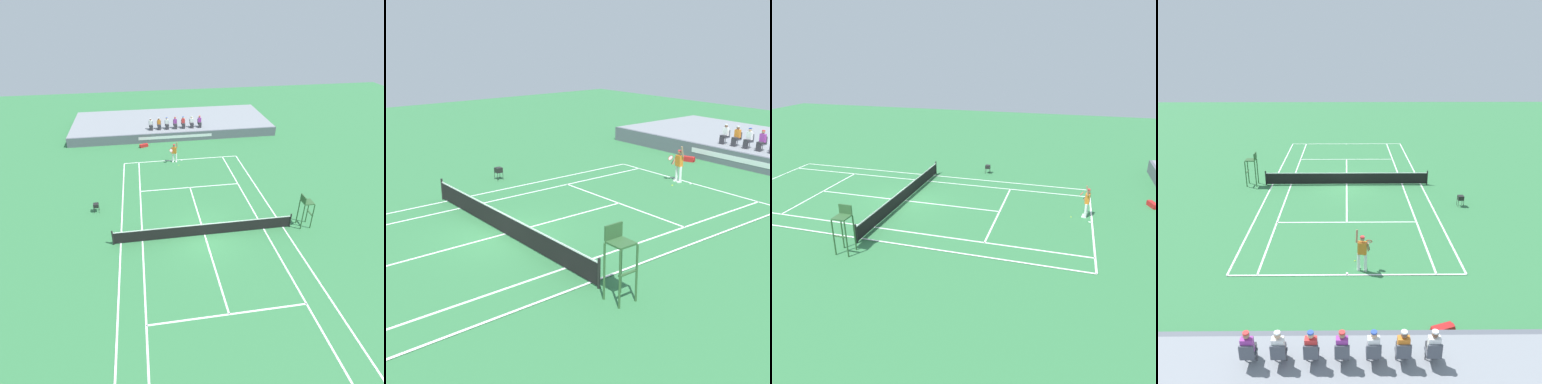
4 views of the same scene
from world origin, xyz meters
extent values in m
plane|color=#337542|center=(0.00, 0.00, 0.00)|extent=(80.00, 80.00, 0.00)
cube|color=#337542|center=(0.00, 0.00, 0.01)|extent=(10.98, 23.78, 0.02)
cube|color=white|center=(0.00, 11.89, 0.02)|extent=(10.98, 0.10, 0.01)
cube|color=white|center=(-5.49, 0.00, 0.02)|extent=(0.10, 23.78, 0.01)
cube|color=white|center=(5.49, 0.00, 0.02)|extent=(0.10, 23.78, 0.01)
cube|color=white|center=(-4.11, 0.00, 0.02)|extent=(0.10, 23.78, 0.01)
cube|color=white|center=(4.11, 0.00, 0.02)|extent=(0.10, 23.78, 0.01)
cube|color=white|center=(0.00, 6.40, 0.02)|extent=(8.22, 0.10, 0.01)
cube|color=white|center=(0.00, 0.00, 0.02)|extent=(0.10, 12.80, 0.01)
cube|color=white|center=(0.00, 11.79, 0.02)|extent=(0.10, 0.20, 0.01)
cylinder|color=black|center=(-5.94, 0.00, 0.54)|extent=(0.10, 0.10, 1.07)
cylinder|color=black|center=(5.94, 0.00, 0.54)|extent=(0.10, 0.10, 1.07)
cube|color=black|center=(0.00, 0.00, 0.48)|extent=(11.78, 0.02, 0.84)
cube|color=white|center=(0.00, 0.00, 0.90)|extent=(11.78, 0.03, 0.06)
cube|color=#565B66|center=(0.00, 16.78, 0.50)|extent=(22.93, 0.24, 1.01)
cube|color=silver|center=(0.00, 16.66, 0.55)|extent=(8.02, 0.01, 0.32)
cube|color=#474C56|center=(-2.55, 18.10, 1.42)|extent=(0.44, 0.44, 0.06)
cube|color=#474C56|center=(-2.55, 18.30, 1.67)|extent=(0.44, 0.06, 0.44)
cylinder|color=#4C4C51|center=(-2.37, 17.95, 1.20)|extent=(0.04, 0.04, 0.38)
cylinder|color=#4C4C51|center=(-2.72, 17.95, 1.20)|extent=(0.04, 0.04, 0.38)
cube|color=#2D2D33|center=(-2.55, 18.00, 1.50)|extent=(0.34, 0.44, 0.16)
cube|color=#2D2D33|center=(-2.55, 17.80, 1.23)|extent=(0.30, 0.14, 0.44)
cube|color=white|center=(-2.55, 18.16, 1.79)|extent=(0.36, 0.22, 0.52)
sphere|color=brown|center=(-2.55, 18.16, 2.16)|extent=(0.20, 0.20, 0.20)
cylinder|color=white|center=(-2.55, 18.16, 2.25)|extent=(0.19, 0.19, 0.05)
cube|color=#474C56|center=(-1.65, 18.10, 1.42)|extent=(0.44, 0.44, 0.06)
cube|color=#474C56|center=(-1.65, 18.30, 1.67)|extent=(0.44, 0.06, 0.44)
cylinder|color=#4C4C51|center=(-1.47, 17.95, 1.20)|extent=(0.04, 0.04, 0.38)
cylinder|color=#4C4C51|center=(-1.82, 17.95, 1.20)|extent=(0.04, 0.04, 0.38)
cube|color=#2D2D33|center=(-1.65, 18.00, 1.50)|extent=(0.34, 0.44, 0.16)
cube|color=#2D2D33|center=(-1.65, 17.80, 1.23)|extent=(0.30, 0.14, 0.44)
cube|color=orange|center=(-1.65, 18.16, 1.79)|extent=(0.36, 0.22, 0.52)
sphere|color=brown|center=(-1.65, 18.16, 2.16)|extent=(0.20, 0.20, 0.20)
cylinder|color=white|center=(-1.65, 18.16, 2.25)|extent=(0.19, 0.19, 0.05)
cube|color=#474C56|center=(-0.77, 18.10, 1.42)|extent=(0.44, 0.44, 0.06)
cube|color=#474C56|center=(-0.77, 18.30, 1.67)|extent=(0.44, 0.06, 0.44)
cylinder|color=#4C4C51|center=(-0.60, 17.95, 1.20)|extent=(0.04, 0.04, 0.38)
cylinder|color=#4C4C51|center=(-0.95, 17.95, 1.20)|extent=(0.04, 0.04, 0.38)
cube|color=#2D2D33|center=(-0.77, 18.00, 1.50)|extent=(0.34, 0.44, 0.16)
cube|color=#2D2D33|center=(-0.77, 17.80, 1.23)|extent=(0.30, 0.14, 0.44)
cube|color=white|center=(-0.77, 18.16, 1.79)|extent=(0.36, 0.22, 0.52)
sphere|color=tan|center=(-0.77, 18.16, 2.16)|extent=(0.20, 0.20, 0.20)
cylinder|color=#2D4CA8|center=(-0.77, 18.16, 2.25)|extent=(0.19, 0.19, 0.05)
cube|color=#474C56|center=(0.15, 18.10, 1.42)|extent=(0.44, 0.44, 0.06)
cube|color=#474C56|center=(0.15, 18.30, 1.67)|extent=(0.44, 0.06, 0.44)
cylinder|color=#4C4C51|center=(0.32, 17.95, 1.20)|extent=(0.04, 0.04, 0.38)
cylinder|color=#4C4C51|center=(-0.03, 17.95, 1.20)|extent=(0.04, 0.04, 0.38)
cube|color=#2D2D33|center=(0.15, 18.00, 1.50)|extent=(0.34, 0.44, 0.16)
cube|color=#2D2D33|center=(0.15, 17.80, 1.23)|extent=(0.30, 0.14, 0.44)
cube|color=purple|center=(0.15, 18.16, 1.79)|extent=(0.36, 0.22, 0.52)
sphere|color=#A37556|center=(0.15, 18.16, 2.16)|extent=(0.20, 0.20, 0.20)
cylinder|color=red|center=(0.15, 18.16, 2.25)|extent=(0.19, 0.19, 0.05)
cylinder|color=white|center=(-0.54, 11.49, 0.46)|extent=(0.15, 0.15, 0.92)
cylinder|color=white|center=(-0.86, 11.55, 0.46)|extent=(0.15, 0.15, 0.92)
cube|color=white|center=(-0.55, 11.44, 0.05)|extent=(0.17, 0.30, 0.10)
cube|color=white|center=(-0.87, 11.49, 0.05)|extent=(0.17, 0.30, 0.10)
cube|color=orange|center=(-0.70, 11.52, 1.22)|extent=(0.44, 0.31, 0.60)
sphere|color=#A37556|center=(-0.70, 11.52, 1.69)|extent=(0.22, 0.22, 0.22)
cylinder|color=red|center=(-0.70, 11.52, 1.78)|extent=(0.21, 0.21, 0.06)
cylinder|color=#A37556|center=(-0.45, 11.45, 1.78)|extent=(0.13, 0.23, 0.61)
cylinder|color=#A37556|center=(-0.97, 11.47, 1.24)|extent=(0.15, 0.34, 0.56)
cylinder|color=black|center=(-1.03, 11.36, 1.11)|extent=(0.07, 0.19, 0.25)
torus|color=red|center=(-1.03, 11.19, 1.37)|extent=(0.33, 0.25, 0.26)
cylinder|color=silver|center=(-1.03, 11.19, 1.37)|extent=(0.29, 0.21, 0.22)
sphere|color=#D1E533|center=(-0.39, 10.70, 0.03)|extent=(0.07, 0.07, 0.07)
cylinder|color=#2D562D|center=(7.29, 0.35, 0.95)|extent=(0.07, 0.07, 1.90)
cylinder|color=#2D562D|center=(7.29, -0.35, 0.95)|extent=(0.07, 0.07, 1.90)
cylinder|color=#2D562D|center=(6.59, 0.35, 0.95)|extent=(0.07, 0.07, 1.90)
cylinder|color=#2D562D|center=(6.59, -0.35, 0.95)|extent=(0.07, 0.07, 1.90)
cube|color=#2D562D|center=(6.94, 0.00, 1.93)|extent=(0.70, 0.70, 0.06)
cube|color=#2D562D|center=(6.59, 0.00, 2.20)|extent=(0.06, 0.70, 0.48)
cube|color=#2D562D|center=(7.25, 0.00, 1.04)|extent=(0.10, 0.70, 0.04)
cube|color=red|center=(-3.51, 15.69, 0.16)|extent=(0.90, 0.59, 0.32)
cylinder|color=red|center=(-3.90, 15.55, 0.16)|extent=(0.17, 0.32, 0.32)
cylinder|color=red|center=(-3.11, 15.84, 0.16)|extent=(0.17, 0.32, 0.32)
cube|color=black|center=(-7.33, 4.00, 0.56)|extent=(0.36, 0.36, 0.28)
cylinder|color=black|center=(-7.50, 3.83, 0.21)|extent=(0.02, 0.02, 0.42)
cylinder|color=black|center=(-7.16, 3.83, 0.21)|extent=(0.02, 0.02, 0.42)
cylinder|color=black|center=(-7.50, 4.17, 0.21)|extent=(0.02, 0.02, 0.42)
cylinder|color=black|center=(-7.16, 4.17, 0.21)|extent=(0.02, 0.02, 0.42)
ellipsoid|color=#D1E533|center=(-7.33, 4.00, 0.64)|extent=(0.30, 0.30, 0.12)
camera|label=1|loc=(-3.54, -16.76, 13.60)|focal=30.47mm
camera|label=2|loc=(17.32, -9.93, 8.01)|focal=48.25mm
camera|label=3|loc=(20.45, 10.02, 9.32)|focal=33.95mm
camera|label=4|loc=(0.00, 27.11, 10.12)|focal=36.54mm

